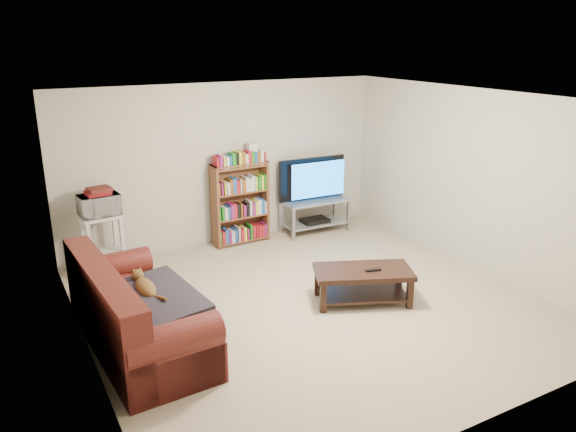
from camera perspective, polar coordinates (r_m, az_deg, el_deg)
floor at (r=6.74m, az=2.42°, el=-8.91°), size 5.00×5.00×0.00m
ceiling at (r=6.04m, az=2.72°, el=11.82°), size 5.00×5.00×0.00m
wall_back at (r=8.45m, az=-6.33°, el=5.25°), size 5.00×0.00×5.00m
wall_front at (r=4.49m, az=19.52°, el=-7.42°), size 5.00×0.00×5.00m
wall_left at (r=5.48m, az=-20.39°, el=-2.89°), size 0.00×5.00×5.00m
wall_right at (r=7.84m, az=18.39°, el=3.44°), size 0.00×5.00×5.00m
sofa at (r=5.95m, az=-15.62°, el=-10.02°), size 1.05×2.19×0.91m
blanket at (r=5.77m, az=-13.61°, el=-8.33°), size 0.97×1.18×0.19m
cat at (r=5.92m, az=-14.28°, el=-7.08°), size 0.27×0.60×0.17m
coffee_table at (r=6.73m, az=7.62°, el=-6.38°), size 1.27×0.98×0.41m
remote at (r=6.66m, az=8.64°, el=-5.44°), size 0.19×0.10×0.02m
tv_stand at (r=8.99m, az=2.76°, el=0.59°), size 1.08×0.51×0.53m
television at (r=8.85m, az=2.81°, el=3.71°), size 1.16×0.19×0.66m
dvd_player at (r=9.04m, az=2.74°, el=-0.45°), size 0.44×0.31×0.06m
bookshelf at (r=8.46m, az=-4.87°, el=1.41°), size 0.87×0.29×1.24m
shelf_clutter at (r=8.34m, az=-4.43°, el=6.20°), size 0.63×0.21×0.28m
microwave_stand at (r=7.77m, az=-18.32°, el=-1.95°), size 0.54×0.42×0.81m
microwave at (r=7.64m, az=-18.64°, el=1.08°), size 0.53×0.39×0.28m
game_boxes at (r=7.60m, az=-18.76°, el=2.25°), size 0.32×0.29×0.05m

